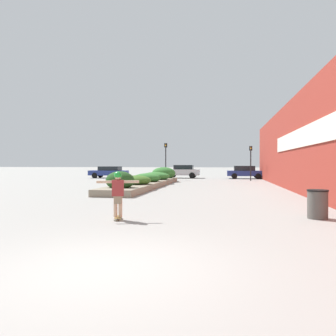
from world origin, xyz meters
TOP-DOWN VIEW (x-y plane):
  - ground_plane at (0.00, 0.00)m, footprint 300.00×300.00m
  - building_wall_right at (6.10, 14.33)m, footprint 0.67×39.82m
  - planter_box at (-3.78, 19.06)m, footprint 2.37×15.77m
  - skateboard at (-1.31, 4.35)m, footprint 0.35×0.63m
  - skateboarder at (-1.31, 4.35)m, footprint 1.23×0.42m
  - trash_bin at (4.60, 5.57)m, footprint 0.62×0.62m
  - car_leftmost at (-11.60, 31.67)m, footprint 4.38×2.02m
  - car_center_left at (4.08, 32.65)m, footprint 4.11×1.99m
  - car_center_right at (-3.04, 33.06)m, footprint 3.97×2.03m
  - traffic_light_left at (-4.26, 28.58)m, footprint 0.28×0.30m
  - traffic_light_right at (4.35, 28.34)m, footprint 0.28×0.30m

SIDE VIEW (x-z plane):
  - ground_plane at x=0.00m, z-range 0.00..0.00m
  - skateboard at x=-1.31m, z-range 0.02..0.11m
  - trash_bin at x=4.60m, z-range 0.00..0.88m
  - planter_box at x=-3.78m, z-range -0.22..1.14m
  - car_leftmost at x=-11.60m, z-range 0.05..1.41m
  - car_center_left at x=4.08m, z-range 0.04..1.48m
  - car_center_right at x=-3.04m, z-range 0.05..1.57m
  - skateboarder at x=-1.31m, z-range 0.23..1.58m
  - traffic_light_right at x=4.35m, z-range 0.63..4.06m
  - traffic_light_left at x=-4.26m, z-range 0.67..4.49m
  - building_wall_right at x=6.10m, z-range 0.00..5.63m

